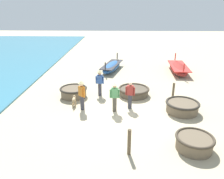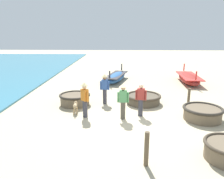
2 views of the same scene
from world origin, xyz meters
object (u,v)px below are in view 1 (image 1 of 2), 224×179
Objects in this scene: dog at (74,100)px; long_boat_ochre_hull at (178,68)px; coracle_far_left at (74,92)px; mooring_post_shoreline at (129,142)px; fisherman_crouching at (130,94)px; fisherman_standing_left at (82,93)px; mooring_post_inland at (173,91)px; coracle_beside_post at (182,106)px; coracle_upturned at (194,142)px; long_boat_blue_hull at (112,66)px; coracle_far_right at (134,91)px; fisherman_with_hat at (115,95)px; fisherman_hauling at (100,81)px.

long_boat_ochre_hull is at bearing 42.20° from dog.
mooring_post_shoreline is (3.27, -5.62, 0.22)m from coracle_far_left.
fisherman_standing_left is at bearing -174.84° from fisherman_crouching.
fisherman_crouching is 1.60× the size of mooring_post_inland.
dog is (-5.98, 0.61, 0.05)m from coracle_beside_post.
fisherman_crouching is 2.64m from fisherman_standing_left.
coracle_upturned is 11.86m from long_boat_blue_hull.
fisherman_crouching reaches higher than coracle_far_left.
coracle_beside_post is 7.72m from long_boat_ochre_hull.
fisherman_crouching is at bearing -99.84° from coracle_far_right.
fisherman_crouching reaches higher than mooring_post_inland.
long_boat_blue_hull is at bearing 117.04° from coracle_beside_post.
fisherman_crouching reaches higher than coracle_upturned.
mooring_post_inland is at bearing -56.42° from long_boat_blue_hull.
dog is (-0.56, 0.48, -0.59)m from fisherman_standing_left.
fisherman_standing_left is at bearing 174.83° from fisherman_with_hat.
coracle_beside_post is at bearing -7.35° from fisherman_crouching.
fisherman_standing_left is 2.44× the size of dog.
mooring_post_inland reaches higher than coracle_upturned.
fisherman_crouching is (-2.41, 3.64, 0.52)m from coracle_upturned.
long_boat_blue_hull is 2.53× the size of fisherman_standing_left.
fisherman_hauling is 2.16m from dog.
coracle_far_left is 9.72m from long_boat_ochre_hull.
fisherman_hauling is at bearing -177.40° from coracle_far_right.
dog is 0.70× the size of mooring_post_inland.
coracle_beside_post is at bearing 0.58° from fisherman_with_hat.
coracle_upturned is at bearing -100.73° from long_boat_ochre_hull.
coracle_beside_post reaches higher than coracle_upturned.
coracle_far_right is at bearing 63.09° from fisherman_with_hat.
mooring_post_inland is (-1.72, -5.61, 0.13)m from long_boat_ochre_hull.
coracle_far_left is 1.08× the size of fisherman_crouching.
fisherman_standing_left is (0.85, -1.80, 0.63)m from coracle_far_left.
mooring_post_shoreline is (-2.61, -0.41, 0.23)m from coracle_upturned.
fisherman_crouching is (1.28, -7.63, 0.50)m from long_boat_blue_hull.
long_boat_blue_hull is (-3.69, 11.27, 0.02)m from coracle_upturned.
coracle_beside_post is 3.30m from coracle_upturned.
long_boat_blue_hull is 6.16× the size of dog.
coracle_far_left is 3.84m from fisherman_crouching.
fisherman_standing_left is (-0.79, -2.06, 0.00)m from fisherman_hauling.
long_boat_ochre_hull is 10.32m from dog.
fisherman_standing_left reaches higher than coracle_upturned.
fisherman_standing_left is 5.68m from mooring_post_inland.
fisherman_hauling and fisherman_standing_left have the same top height.
coracle_upturned is 2.65m from mooring_post_shoreline.
coracle_beside_post is 8.97m from long_boat_blue_hull.
coracle_upturned is 0.92× the size of fisherman_hauling.
fisherman_hauling is (-0.99, 2.22, 0.00)m from fisherman_with_hat.
fisherman_crouching reaches higher than mooring_post_shoreline.
long_boat_blue_hull is 5.87m from fisherman_hauling.
fisherman_hauling is at bearing 135.14° from fisherman_crouching.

